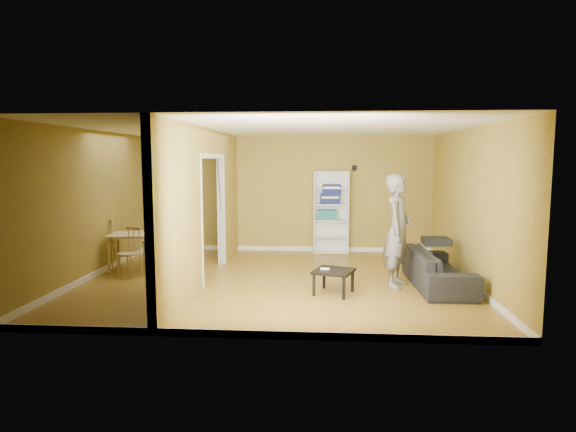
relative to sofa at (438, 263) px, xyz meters
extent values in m
plane|color=brown|center=(-2.70, 0.21, -0.39)|extent=(6.50, 6.50, 0.00)
plane|color=white|center=(-2.70, 0.21, 2.21)|extent=(6.50, 6.50, 0.00)
plane|color=olive|center=(-2.70, 2.96, 0.91)|extent=(6.50, 0.00, 6.50)
plane|color=olive|center=(-2.70, -2.54, 0.91)|extent=(6.50, 0.00, 6.50)
plane|color=olive|center=(-5.95, 0.21, 0.91)|extent=(0.00, 5.50, 5.50)
plane|color=olive|center=(0.55, 0.21, 0.91)|extent=(0.00, 5.50, 5.50)
cube|color=black|center=(-1.20, 2.90, 1.51)|extent=(0.10, 0.10, 0.10)
imported|color=black|center=(0.00, 0.00, 0.00)|extent=(2.06, 0.92, 0.78)
imported|color=slate|center=(-0.67, -0.03, 0.70)|extent=(0.96, 0.86, 2.17)
cube|color=white|center=(-2.08, 2.76, 0.53)|extent=(0.02, 0.34, 1.83)
cube|color=white|center=(-1.33, 2.76, 0.53)|extent=(0.02, 0.34, 1.83)
cube|color=white|center=(-1.70, 2.92, 0.53)|extent=(0.77, 0.02, 1.83)
cube|color=white|center=(-1.70, 2.76, -0.37)|extent=(0.73, 0.34, 0.02)
cube|color=white|center=(-1.70, 2.76, -0.01)|extent=(0.73, 0.34, 0.02)
cube|color=white|center=(-1.70, 2.76, 0.35)|extent=(0.73, 0.34, 0.02)
cube|color=white|center=(-1.70, 2.76, 0.70)|extent=(0.73, 0.34, 0.02)
cube|color=white|center=(-1.70, 2.76, 1.06)|extent=(0.73, 0.34, 0.02)
cube|color=white|center=(-1.70, 2.76, 1.42)|extent=(0.73, 0.34, 0.02)
cube|color=teal|center=(-1.79, 2.76, 0.47)|extent=(0.43, 0.28, 0.22)
cube|color=navy|center=(-1.73, 2.76, 0.83)|extent=(0.43, 0.28, 0.22)
cube|color=navy|center=(-1.70, 2.76, 1.03)|extent=(0.41, 0.26, 0.21)
cube|color=black|center=(-1.72, -0.57, -0.03)|extent=(0.57, 0.57, 0.04)
cube|color=black|center=(-1.96, -0.80, -0.22)|extent=(0.05, 0.05, 0.34)
cube|color=black|center=(-1.48, -0.80, -0.22)|extent=(0.05, 0.05, 0.34)
cube|color=black|center=(-1.96, -0.33, -0.22)|extent=(0.05, 0.05, 0.34)
cube|color=black|center=(-1.48, -0.33, -0.22)|extent=(0.05, 0.05, 0.34)
cube|color=white|center=(-1.86, -0.56, 0.00)|extent=(0.14, 0.04, 0.03)
cube|color=tan|center=(-5.32, 0.84, 0.29)|extent=(1.11, 0.74, 0.04)
cylinder|color=tan|center=(-5.83, 0.52, -0.06)|extent=(0.05, 0.05, 0.66)
cylinder|color=tan|center=(-4.81, 0.52, -0.06)|extent=(0.05, 0.05, 0.66)
cylinder|color=tan|center=(-5.83, 1.17, -0.06)|extent=(0.05, 0.05, 0.66)
cylinder|color=tan|center=(-4.81, 1.17, -0.06)|extent=(0.05, 0.05, 0.66)
camera|label=1|loc=(-1.91, -7.90, 1.68)|focal=30.00mm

